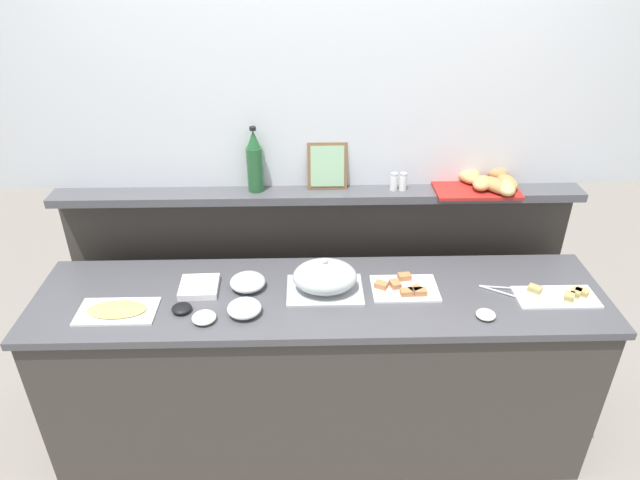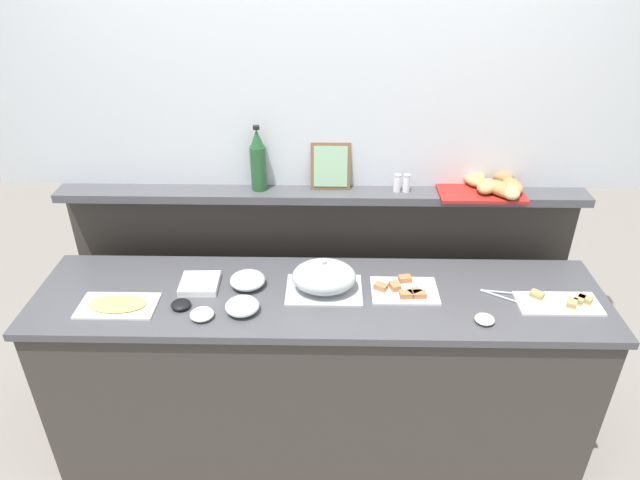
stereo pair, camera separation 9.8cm
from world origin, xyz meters
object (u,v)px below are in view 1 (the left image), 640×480
sandwich_platter_front (404,288)px  condiment_bowl_cream (182,308)px  pepper_shaker (403,182)px  glass_bowl_medium (244,309)px  serving_cloche (325,278)px  cold_cuts_platter (117,311)px  glass_bowl_large (248,283)px  sandwich_platter_side (559,296)px  wine_bottle_green (255,163)px  salt_shaker (394,182)px  condiment_bowl_dark (204,318)px  napkin_stack (199,287)px  condiment_bowl_teal (486,315)px  framed_picture (327,166)px  serving_tongs (499,290)px  bread_basket (487,182)px

sandwich_platter_front → condiment_bowl_cream: bearing=-172.3°
pepper_shaker → glass_bowl_medium: bearing=-143.6°
sandwich_platter_front → serving_cloche: bearing=-179.7°
cold_cuts_platter → serving_cloche: size_ratio=0.98×
glass_bowl_large → sandwich_platter_side: bearing=-4.6°
wine_bottle_green → cold_cuts_platter: bearing=-137.2°
sandwich_platter_side → glass_bowl_large: glass_bowl_large is taller
salt_shaker → pepper_shaker: (0.04, 0.00, 0.00)m
condiment_bowl_dark → pepper_shaker: pepper_shaker is taller
condiment_bowl_dark → pepper_shaker: (0.89, 0.58, 0.34)m
sandwich_platter_front → salt_shaker: 0.52m
glass_bowl_large → napkin_stack: 0.22m
serving_cloche → napkin_stack: bearing=177.3°
napkin_stack → condiment_bowl_teal: bearing=-10.7°
condiment_bowl_cream → wine_bottle_green: bearing=60.6°
cold_cuts_platter → framed_picture: framed_picture is taller
condiment_bowl_cream → cold_cuts_platter: bearing=-179.7°
serving_tongs → napkin_stack: 1.35m
sandwich_platter_front → bread_basket: bread_basket is taller
wine_bottle_green → serving_tongs: bearing=-20.5°
glass_bowl_medium → condiment_bowl_cream: bearing=174.8°
glass_bowl_large → condiment_bowl_cream: (-0.27, -0.17, -0.01)m
condiment_bowl_teal → napkin_stack: size_ratio=0.49×
glass_bowl_medium → condiment_bowl_cream: (-0.27, 0.02, -0.01)m
cold_cuts_platter → napkin_stack: napkin_stack is taller
cold_cuts_platter → pepper_shaker: (1.27, 0.52, 0.35)m
condiment_bowl_teal → framed_picture: (-0.64, 0.63, 0.41)m
condiment_bowl_cream → wine_bottle_green: 0.75m
wine_bottle_green → glass_bowl_large: bearing=-94.7°
glass_bowl_large → napkin_stack: size_ratio=0.95×
sandwich_platter_front → napkin_stack: 0.92m
pepper_shaker → condiment_bowl_teal: bearing=-64.4°
cold_cuts_platter → serving_tongs: size_ratio=1.79×
cold_cuts_platter → serving_cloche: (0.89, 0.13, 0.06)m
glass_bowl_large → pepper_shaker: (0.73, 0.35, 0.33)m
napkin_stack → salt_shaker: size_ratio=1.95×
napkin_stack → glass_bowl_medium: bearing=-39.6°
condiment_bowl_dark → salt_shaker: bearing=34.5°
pepper_shaker → framed_picture: size_ratio=0.39×
condiment_bowl_dark → serving_tongs: (1.29, 0.19, -0.01)m
serving_cloche → pepper_shaker: pepper_shaker is taller
glass_bowl_medium → cold_cuts_platter: bearing=177.6°
cold_cuts_platter → wine_bottle_green: (0.57, 0.53, 0.45)m
condiment_bowl_teal → bread_basket: bearing=78.4°
condiment_bowl_teal → framed_picture: size_ratio=0.37×
glass_bowl_medium → serving_tongs: glass_bowl_medium is taller
condiment_bowl_teal → napkin_stack: napkin_stack is taller
glass_bowl_large → wine_bottle_green: bearing=85.3°
condiment_bowl_dark → serving_cloche: bearing=21.3°
condiment_bowl_teal → napkin_stack: (-1.23, 0.23, 0.00)m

